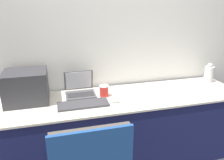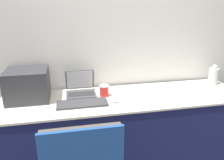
{
  "view_description": "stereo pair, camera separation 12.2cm",
  "coord_description": "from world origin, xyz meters",
  "px_view_note": "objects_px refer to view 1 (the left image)",
  "views": [
    {
      "loc": [
        -0.65,
        -1.62,
        1.64
      ],
      "look_at": [
        -0.13,
        0.35,
        0.92
      ],
      "focal_mm": 35.0,
      "sensor_mm": 36.0,
      "label": 1
    },
    {
      "loc": [
        -0.53,
        -1.64,
        1.64
      ],
      "look_at": [
        -0.13,
        0.35,
        0.92
      ],
      "focal_mm": 35.0,
      "sensor_mm": 36.0,
      "label": 2
    }
  ],
  "objects_px": {
    "printer": "(26,86)",
    "laptop_left": "(80,89)",
    "coffee_cup": "(104,91)",
    "external_keyboard": "(83,104)",
    "metal_pitcher": "(209,73)",
    "mouse": "(116,101)"
  },
  "relations": [
    {
      "from": "laptop_left",
      "to": "mouse",
      "type": "height_order",
      "value": "laptop_left"
    },
    {
      "from": "external_keyboard",
      "to": "coffee_cup",
      "type": "bearing_deg",
      "value": 33.64
    },
    {
      "from": "mouse",
      "to": "metal_pitcher",
      "type": "relative_size",
      "value": 0.31
    },
    {
      "from": "metal_pitcher",
      "to": "mouse",
      "type": "bearing_deg",
      "value": -167.31
    },
    {
      "from": "external_keyboard",
      "to": "metal_pitcher",
      "type": "relative_size",
      "value": 2.02
    },
    {
      "from": "printer",
      "to": "mouse",
      "type": "height_order",
      "value": "printer"
    },
    {
      "from": "printer",
      "to": "external_keyboard",
      "type": "xyz_separation_m",
      "value": [
        0.5,
        -0.21,
        -0.15
      ]
    },
    {
      "from": "coffee_cup",
      "to": "metal_pitcher",
      "type": "relative_size",
      "value": 0.49
    },
    {
      "from": "laptop_left",
      "to": "metal_pitcher",
      "type": "bearing_deg",
      "value": -0.49
    },
    {
      "from": "external_keyboard",
      "to": "metal_pitcher",
      "type": "height_order",
      "value": "metal_pitcher"
    },
    {
      "from": "coffee_cup",
      "to": "printer",
      "type": "bearing_deg",
      "value": 175.45
    },
    {
      "from": "laptop_left",
      "to": "mouse",
      "type": "xyz_separation_m",
      "value": [
        0.31,
        -0.29,
        -0.03
      ]
    },
    {
      "from": "printer",
      "to": "laptop_left",
      "type": "relative_size",
      "value": 1.31
    },
    {
      "from": "printer",
      "to": "coffee_cup",
      "type": "distance_m",
      "value": 0.75
    },
    {
      "from": "external_keyboard",
      "to": "coffee_cup",
      "type": "relative_size",
      "value": 4.12
    },
    {
      "from": "metal_pitcher",
      "to": "external_keyboard",
      "type": "bearing_deg",
      "value": -170.57
    },
    {
      "from": "printer",
      "to": "mouse",
      "type": "bearing_deg",
      "value": -16.12
    },
    {
      "from": "printer",
      "to": "coffee_cup",
      "type": "bearing_deg",
      "value": -4.55
    },
    {
      "from": "printer",
      "to": "external_keyboard",
      "type": "height_order",
      "value": "printer"
    },
    {
      "from": "external_keyboard",
      "to": "mouse",
      "type": "xyz_separation_m",
      "value": [
        0.31,
        -0.02,
        0.01
      ]
    },
    {
      "from": "printer",
      "to": "mouse",
      "type": "distance_m",
      "value": 0.86
    },
    {
      "from": "mouse",
      "to": "printer",
      "type": "bearing_deg",
      "value": 163.88
    }
  ]
}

